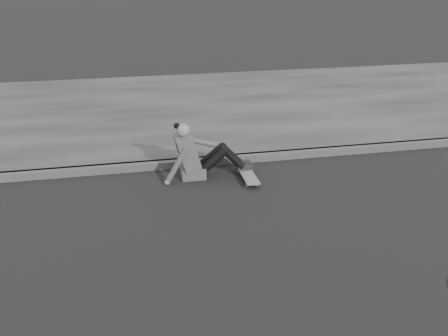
% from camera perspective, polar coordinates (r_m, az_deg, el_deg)
% --- Properties ---
extents(ground, '(80.00, 80.00, 0.00)m').
position_cam_1_polar(ground, '(6.23, 13.42, -7.83)').
color(ground, black).
rests_on(ground, ground).
extents(curb, '(24.00, 0.16, 0.12)m').
position_cam_1_polar(curb, '(8.35, 6.28, 1.44)').
color(curb, '#494949').
rests_on(curb, ground).
extents(sidewalk, '(24.00, 6.00, 0.12)m').
position_cam_1_polar(sidewalk, '(11.11, 1.58, 7.17)').
color(sidewalk, '#383838').
rests_on(sidewalk, ground).
extents(skateboard, '(0.20, 0.78, 0.09)m').
position_cam_1_polar(skateboard, '(7.56, 2.72, -0.76)').
color(skateboard, '#9B9B96').
rests_on(skateboard, ground).
extents(seated_woman, '(1.38, 0.46, 0.88)m').
position_cam_1_polar(seated_woman, '(7.54, -3.12, 1.54)').
color(seated_woman, '#4E4E51').
rests_on(seated_woman, ground).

